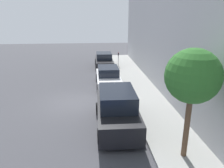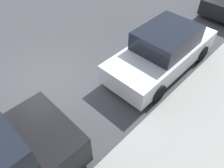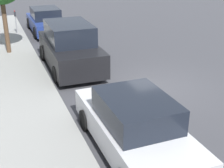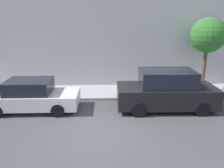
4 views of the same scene
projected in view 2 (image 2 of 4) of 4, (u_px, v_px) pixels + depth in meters
ground_plane at (47, 81)px, 7.57m from camera, size 60.00×60.00×0.00m
parked_sedan_third at (163, 51)px, 7.59m from camera, size 1.92×4.51×1.54m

